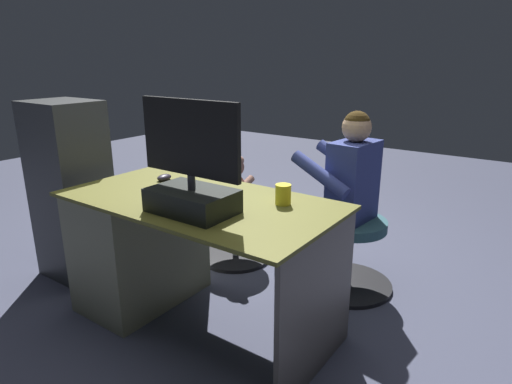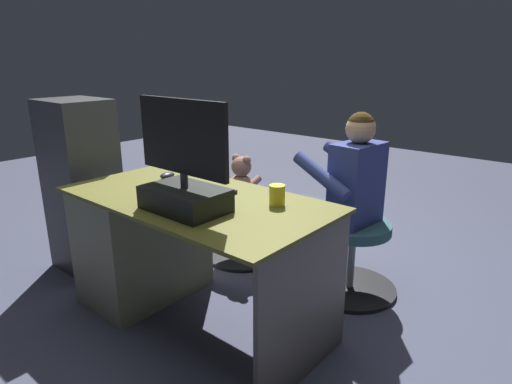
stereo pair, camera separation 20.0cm
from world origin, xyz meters
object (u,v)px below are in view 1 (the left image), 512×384
object	(u,v)px
computer_mouse	(164,177)
visitor_chair	(348,249)
teddy_bear	(235,179)
office_chair_teddy	(235,223)
desk	(151,243)
person	(336,187)
tv_remote	(170,197)
monitor	(192,181)
cup	(283,194)
keyboard	(201,189)

from	to	relation	value
computer_mouse	visitor_chair	distance (m)	1.22
computer_mouse	teddy_bear	xyz separation A→B (m)	(-0.03, -0.63, -0.15)
office_chair_teddy	visitor_chair	size ratio (longest dim) A/B	0.89
desk	person	distance (m)	1.16
desk	tv_remote	world-z (taller)	tv_remote
tv_remote	teddy_bear	size ratio (longest dim) A/B	0.48
desk	visitor_chair	xyz separation A→B (m)	(-0.86, -0.84, -0.13)
office_chair_teddy	tv_remote	bearing A→B (deg)	106.36
office_chair_teddy	teddy_bear	world-z (taller)	teddy_bear
teddy_bear	monitor	bearing A→B (deg)	117.05
office_chair_teddy	cup	bearing A→B (deg)	142.44
desk	teddy_bear	size ratio (longest dim) A/B	4.56
monitor	visitor_chair	xyz separation A→B (m)	(-0.36, -1.00, -0.62)
computer_mouse	office_chair_teddy	world-z (taller)	computer_mouse
keyboard	visitor_chair	size ratio (longest dim) A/B	0.73
person	visitor_chair	bearing A→B (deg)	-174.00
monitor	keyboard	bearing A→B (deg)	-54.54
office_chair_teddy	person	size ratio (longest dim) A/B	0.46
visitor_chair	person	xyz separation A→B (m)	(0.10, 0.01, 0.39)
keyboard	office_chair_teddy	xyz separation A→B (m)	(0.28, -0.64, -0.47)
keyboard	person	xyz separation A→B (m)	(-0.45, -0.72, -0.09)
visitor_chair	person	distance (m)	0.41
monitor	visitor_chair	distance (m)	1.23
cup	tv_remote	bearing A→B (deg)	27.40
computer_mouse	tv_remote	bearing A→B (deg)	140.79
teddy_bear	keyboard	bearing A→B (deg)	113.11
cup	tv_remote	size ratio (longest dim) A/B	0.67
computer_mouse	teddy_bear	size ratio (longest dim) A/B	0.31
monitor	office_chair_teddy	distance (m)	1.19
computer_mouse	monitor	bearing A→B (deg)	149.41
visitor_chair	teddy_bear	bearing A→B (deg)	5.29
office_chair_teddy	teddy_bear	distance (m)	0.33
desk	computer_mouse	distance (m)	0.39
monitor	teddy_bear	size ratio (longest dim) A/B	1.76
person	keyboard	bearing A→B (deg)	57.74
tv_remote	desk	bearing A→B (deg)	10.92
desk	monitor	distance (m)	0.72
computer_mouse	tv_remote	distance (m)	0.36
teddy_bear	person	xyz separation A→B (m)	(-0.73, -0.07, 0.05)
teddy_bear	visitor_chair	bearing A→B (deg)	-174.71
monitor	tv_remote	world-z (taller)	monitor
office_chair_teddy	monitor	bearing A→B (deg)	117.32
monitor	person	xyz separation A→B (m)	(-0.26, -0.99, -0.22)
computer_mouse	visitor_chair	world-z (taller)	computer_mouse
office_chair_teddy	visitor_chair	xyz separation A→B (m)	(-0.83, -0.09, -0.01)
monitor	person	distance (m)	1.05
desk	monitor	size ratio (longest dim) A/B	2.59
desk	person	size ratio (longest dim) A/B	1.28
keyboard	visitor_chair	bearing A→B (deg)	-127.25
desk	keyboard	distance (m)	0.48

